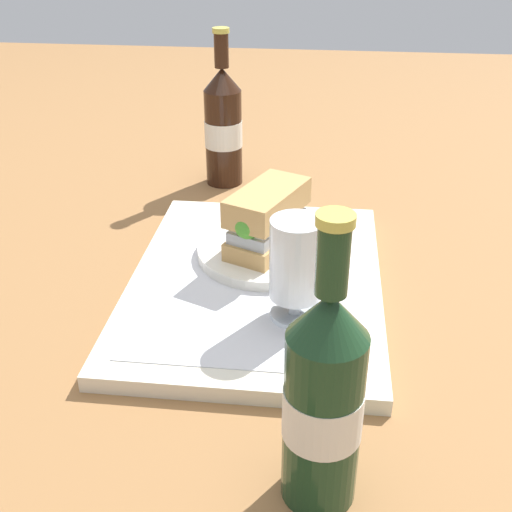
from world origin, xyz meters
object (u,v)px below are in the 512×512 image
Objects in this scene: sandwich at (266,219)px; second_bottle at (223,126)px; beer_bottle at (324,399)px; beer_glass at (296,265)px; plate at (267,251)px.

second_bottle is at bearing -137.52° from sandwich.
beer_bottle is at bearing 35.82° from sandwich.
beer_bottle is at bearing 8.64° from beer_glass.
second_bottle reaches higher than plate.
beer_glass is (0.14, 0.05, 0.06)m from plate.
sandwich is 0.15m from beer_glass.
beer_bottle reaches higher than beer_glass.
plate is 1.31× the size of sandwich.
plate is 0.05m from sandwich.
beer_glass is 0.47× the size of beer_bottle.
plate is at bearing -167.81° from beer_bottle.
sandwich reaches higher than plate.
beer_glass reaches higher than sandwich.
beer_glass is 0.47m from second_bottle.
second_bottle is (-0.30, -0.11, 0.08)m from plate.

